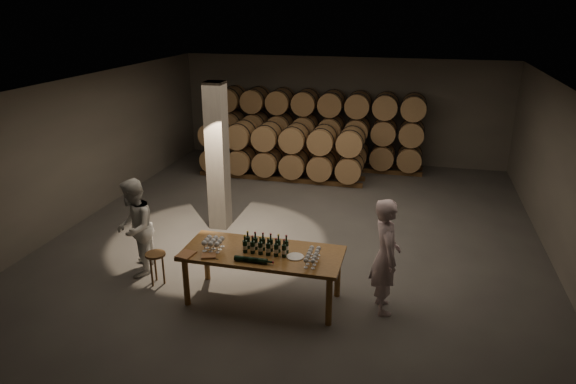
% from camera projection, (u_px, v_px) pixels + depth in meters
% --- Properties ---
extents(room, '(12.00, 12.00, 12.00)m').
position_uv_depth(room, '(218.00, 157.00, 10.94)').
color(room, '#504D4B').
rests_on(room, ground).
extents(tasting_table, '(2.60, 1.10, 0.90)m').
position_uv_depth(tasting_table, '(263.00, 257.00, 8.35)').
color(tasting_table, brown).
rests_on(tasting_table, ground).
extents(barrel_stack_back, '(6.26, 0.95, 2.31)m').
position_uv_depth(barrel_stack_back, '(318.00, 128.00, 15.35)').
color(barrel_stack_back, brown).
rests_on(barrel_stack_back, ground).
extents(barrel_stack_front, '(4.70, 0.95, 1.57)m').
position_uv_depth(barrel_stack_front, '(281.00, 150.00, 14.38)').
color(barrel_stack_front, brown).
rests_on(barrel_stack_front, ground).
extents(bottle_cluster, '(0.73, 0.23, 0.31)m').
position_uv_depth(bottle_cluster, '(266.00, 246.00, 8.25)').
color(bottle_cluster, black).
rests_on(bottle_cluster, tasting_table).
extents(lying_bottles, '(0.63, 0.08, 0.08)m').
position_uv_depth(lying_bottles, '(252.00, 260.00, 7.96)').
color(lying_bottles, black).
rests_on(lying_bottles, tasting_table).
extents(glass_cluster_left, '(0.31, 0.31, 0.19)m').
position_uv_depth(glass_cluster_left, '(213.00, 241.00, 8.36)').
color(glass_cluster_left, silver).
rests_on(glass_cluster_left, tasting_table).
extents(glass_cluster_right, '(0.19, 0.52, 0.16)m').
position_uv_depth(glass_cluster_right, '(312.00, 255.00, 7.96)').
color(glass_cluster_right, silver).
rests_on(glass_cluster_right, tasting_table).
extents(plate, '(0.28, 0.28, 0.02)m').
position_uv_depth(plate, '(295.00, 257.00, 8.13)').
color(plate, white).
rests_on(plate, tasting_table).
extents(notebook_near, '(0.27, 0.25, 0.03)m').
position_uv_depth(notebook_near, '(209.00, 256.00, 8.15)').
color(notebook_near, '#9B6138').
rests_on(notebook_near, tasting_table).
extents(notebook_corner, '(0.28, 0.33, 0.03)m').
position_uv_depth(notebook_corner, '(186.00, 254.00, 8.20)').
color(notebook_corner, '#9B6138').
rests_on(notebook_corner, tasting_table).
extents(pen, '(0.13, 0.01, 0.01)m').
position_uv_depth(pen, '(214.00, 259.00, 8.07)').
color(pen, black).
rests_on(pen, tasting_table).
extents(stool, '(0.35, 0.35, 0.59)m').
position_uv_depth(stool, '(156.00, 259.00, 8.97)').
color(stool, brown).
rests_on(stool, ground).
extents(person_man, '(0.63, 0.80, 1.92)m').
position_uv_depth(person_man, '(386.00, 256.00, 8.04)').
color(person_man, silver).
rests_on(person_man, ground).
extents(person_woman, '(0.93, 1.05, 1.81)m').
position_uv_depth(person_woman, '(134.00, 228.00, 9.20)').
color(person_woman, silver).
rests_on(person_woman, ground).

